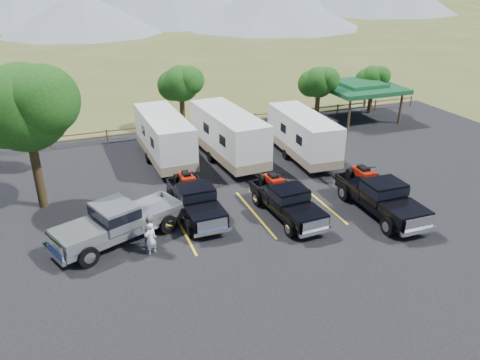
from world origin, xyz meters
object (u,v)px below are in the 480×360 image
object	(u,v)px
rig_left	(195,199)
person_b	(152,233)
pavilion	(360,87)
rig_center	(287,200)
trailer_right	(303,136)
tree_big_nw	(24,107)
trailer_center	(228,136)
person_a	(151,239)
rig_right	(380,195)
trailer_left	(164,138)
pickup_silver	(119,221)

from	to	relation	value
rig_left	person_b	bearing A→B (deg)	-137.58
pavilion	rig_center	size ratio (longest dim) A/B	1.08
trailer_right	tree_big_nw	bearing A→B (deg)	-173.46
rig_left	trailer_center	world-z (taller)	trailer_center
pavilion	person_a	size ratio (longest dim) A/B	3.96
tree_big_nw	rig_right	size ratio (longest dim) A/B	1.24
trailer_left	trailer_right	bearing A→B (deg)	-18.95
rig_left	trailer_right	xyz separation A→B (m)	(9.03, 5.13, 0.69)
rig_left	rig_right	size ratio (longest dim) A/B	0.92
trailer_right	pickup_silver	size ratio (longest dim) A/B	1.31
tree_big_nw	pickup_silver	world-z (taller)	tree_big_nw
trailer_right	rig_right	bearing A→B (deg)	-86.32
person_b	tree_big_nw	bearing A→B (deg)	80.81
rig_left	person_b	xyz separation A→B (m)	(-2.80, -2.63, -0.03)
trailer_right	person_b	distance (m)	14.16
tree_big_nw	trailer_right	xyz separation A→B (m)	(16.62, 1.20, -3.94)
pavilion	rig_left	size ratio (longest dim) A/B	1.07
trailer_right	pickup_silver	bearing A→B (deg)	-151.85
trailer_left	person_b	bearing A→B (deg)	-107.47
pavilion	trailer_right	bearing A→B (deg)	-142.80
person_a	rig_left	bearing A→B (deg)	-160.88
tree_big_nw	trailer_center	distance (m)	12.65
person_a	rig_center	bearing A→B (deg)	162.47
rig_center	trailer_left	bearing A→B (deg)	110.55
rig_left	trailer_left	xyz separation A→B (m)	(0.16, 7.88, 0.76)
pavilion	trailer_right	distance (m)	11.27
trailer_left	trailer_center	bearing A→B (deg)	-19.99
pickup_silver	person_a	xyz separation A→B (m)	(1.16, -1.73, -0.23)
rig_center	person_a	xyz separation A→B (m)	(-7.34, -1.08, -0.12)
rig_right	trailer_left	xyz separation A→B (m)	(-9.05, 11.12, 0.68)
trailer_right	person_b	bearing A→B (deg)	-144.32
pavilion	person_a	xyz separation A→B (m)	(-20.86, -14.81, -1.96)
trailer_left	pavilion	bearing A→B (deg)	11.03
rig_left	trailer_left	world-z (taller)	trailer_left
trailer_left	trailer_center	world-z (taller)	trailer_center
trailer_right	pickup_silver	distance (m)	14.54
rig_left	rig_center	distance (m)	4.80
trailer_right	pavilion	bearing A→B (deg)	39.62
rig_center	pickup_silver	distance (m)	8.52
rig_center	pickup_silver	world-z (taller)	pickup_silver
trailer_left	rig_right	bearing A→B (deg)	-52.57
trailer_center	trailer_left	bearing A→B (deg)	157.41
rig_center	person_a	size ratio (longest dim) A/B	3.66
trailer_left	trailer_right	distance (m)	9.28
rig_center	rig_right	bearing A→B (deg)	-19.73
person_b	rig_right	bearing A→B (deg)	-48.21
trailer_left	rig_center	bearing A→B (deg)	-67.94
tree_big_nw	rig_right	world-z (taller)	tree_big_nw
rig_right	trailer_right	world-z (taller)	trailer_right
trailer_right	pickup_silver	xyz separation A→B (m)	(-13.09, -6.31, -0.60)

